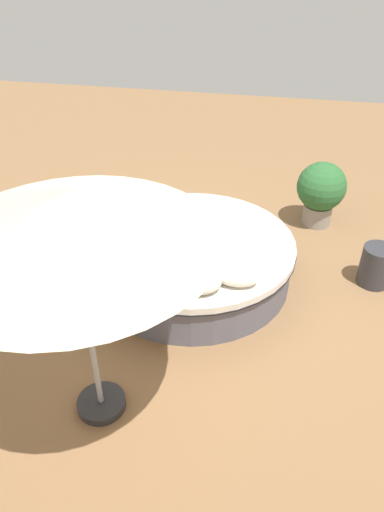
# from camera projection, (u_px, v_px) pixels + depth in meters

# --- Properties ---
(ground_plane) EXTENTS (16.00, 16.00, 0.00)m
(ground_plane) POSITION_uv_depth(u_px,v_px,m) (192.00, 278.00, 5.86)
(ground_plane) COLOR olive
(round_bed) EXTENTS (2.46, 2.46, 0.55)m
(round_bed) POSITION_uv_depth(u_px,v_px,m) (192.00, 259.00, 5.70)
(round_bed) COLOR #595966
(round_bed) RESTS_ON ground_plane
(throw_pillow_0) EXTENTS (0.55, 0.37, 0.21)m
(throw_pillow_0) POSITION_uv_depth(u_px,v_px,m) (126.00, 262.00, 5.01)
(throw_pillow_0) COLOR white
(throw_pillow_0) RESTS_ON round_bed
(throw_pillow_1) EXTENTS (0.44, 0.37, 0.16)m
(throw_pillow_1) POSITION_uv_depth(u_px,v_px,m) (158.00, 276.00, 4.85)
(throw_pillow_1) COLOR beige
(throw_pillow_1) RESTS_ON round_bed
(throw_pillow_2) EXTENTS (0.52, 0.39, 0.18)m
(throw_pillow_2) POSITION_uv_depth(u_px,v_px,m) (196.00, 281.00, 4.77)
(throw_pillow_2) COLOR beige
(throw_pillow_2) RESTS_ON round_bed
(throw_pillow_3) EXTENTS (0.47, 0.29, 0.18)m
(throw_pillow_3) POSITION_uv_depth(u_px,v_px,m) (236.00, 276.00, 4.83)
(throw_pillow_3) COLOR silver
(throw_pillow_3) RESTS_ON round_bed
(patio_umbrella) EXTENTS (2.11, 2.11, 2.17)m
(patio_umbrella) POSITION_uv_depth(u_px,v_px,m) (70.00, 220.00, 3.16)
(patio_umbrella) COLOR #262628
(patio_umbrella) RESTS_ON ground_plane
(planter) EXTENTS (0.69, 0.69, 0.95)m
(planter) POSITION_uv_depth(u_px,v_px,m) (321.00, 190.00, 6.65)
(planter) COLOR gray
(planter) RESTS_ON ground_plane
(side_table) EXTENTS (0.39, 0.39, 0.50)m
(side_table) POSITION_uv_depth(u_px,v_px,m) (376.00, 266.00, 5.64)
(side_table) COLOR #333338
(side_table) RESTS_ON ground_plane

